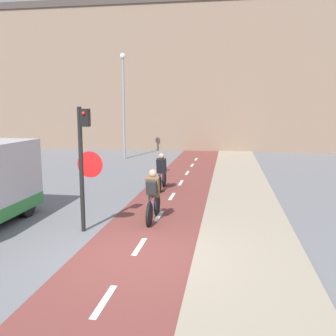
% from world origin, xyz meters
% --- Properties ---
extents(ground_plane, '(120.00, 120.00, 0.00)m').
position_xyz_m(ground_plane, '(0.00, 0.00, 0.00)').
color(ground_plane, slate).
extents(bike_lane, '(2.57, 60.00, 0.02)m').
position_xyz_m(bike_lane, '(0.00, 0.01, 0.01)').
color(bike_lane, brown).
rests_on(bike_lane, ground_plane).
extents(sidewalk_strip, '(2.40, 60.00, 0.05)m').
position_xyz_m(sidewalk_strip, '(2.48, 0.00, 0.03)').
color(sidewalk_strip, gray).
rests_on(sidewalk_strip, ground_plane).
extents(building_row_background, '(60.00, 5.20, 11.09)m').
position_xyz_m(building_row_background, '(0.00, 22.66, 5.55)').
color(building_row_background, '#89705B').
rests_on(building_row_background, ground_plane).
extents(traffic_light_pole, '(0.67, 0.26, 3.20)m').
position_xyz_m(traffic_light_pole, '(-1.63, 1.39, 1.98)').
color(traffic_light_pole, black).
rests_on(traffic_light_pole, ground_plane).
extents(street_lamp_far, '(0.36, 0.36, 6.45)m').
position_xyz_m(street_lamp_far, '(-4.51, 15.23, 3.97)').
color(street_lamp_far, gray).
rests_on(street_lamp_far, ground_plane).
extents(cyclist_near, '(0.46, 1.76, 1.48)m').
position_xyz_m(cyclist_near, '(-0.10, 2.53, 0.71)').
color(cyclist_near, black).
rests_on(cyclist_near, ground_plane).
extents(cyclist_far, '(0.46, 1.73, 1.45)m').
position_xyz_m(cyclist_far, '(-0.57, 6.56, 0.66)').
color(cyclist_far, black).
rests_on(cyclist_far, ground_plane).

